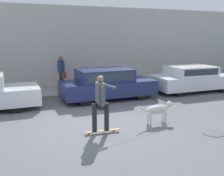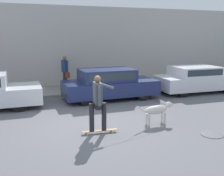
# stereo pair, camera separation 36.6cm
# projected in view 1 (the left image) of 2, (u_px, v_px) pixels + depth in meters

# --- Properties ---
(ground_plane) EXTENTS (36.00, 36.00, 0.00)m
(ground_plane) POSITION_uv_depth(u_px,v_px,m) (96.00, 128.00, 7.97)
(ground_plane) COLOR slate
(back_wall) EXTENTS (32.00, 0.30, 4.30)m
(back_wall) POSITION_uv_depth(u_px,v_px,m) (55.00, 47.00, 13.76)
(back_wall) COLOR #B2ADA8
(back_wall) RESTS_ON ground_plane
(sidewalk_curb) EXTENTS (30.00, 2.29, 0.11)m
(sidewalk_curb) POSITION_uv_depth(u_px,v_px,m) (62.00, 91.00, 12.98)
(sidewalk_curb) COLOR gray
(sidewalk_curb) RESTS_ON ground_plane
(parked_car_1) EXTENTS (4.12, 1.79, 1.34)m
(parked_car_1) POSITION_uv_depth(u_px,v_px,m) (107.00, 84.00, 11.47)
(parked_car_1) COLOR black
(parked_car_1) RESTS_ON ground_plane
(parked_car_2) EXTENTS (4.13, 1.92, 1.28)m
(parked_car_2) POSITION_uv_depth(u_px,v_px,m) (192.00, 79.00, 13.12)
(parked_car_2) COLOR black
(parked_car_2) RESTS_ON ground_plane
(dog) EXTENTS (1.29, 0.32, 0.69)m
(dog) POSITION_uv_depth(u_px,v_px,m) (158.00, 110.00, 8.27)
(dog) COLOR beige
(dog) RESTS_ON ground_plane
(skateboarder) EXTENTS (2.86, 0.57, 1.67)m
(skateboarder) POSITION_uv_depth(u_px,v_px,m) (101.00, 101.00, 7.31)
(skateboarder) COLOR beige
(skateboarder) RESTS_ON ground_plane
(pedestrian_with_bag) EXTENTS (0.35, 0.59, 1.65)m
(pedestrian_with_bag) POSITION_uv_depth(u_px,v_px,m) (61.00, 70.00, 13.16)
(pedestrian_with_bag) COLOR #28282D
(pedestrian_with_bag) RESTS_ON sidewalk_curb
(manhole_cover) EXTENTS (0.63, 0.63, 0.01)m
(manhole_cover) POSITION_uv_depth(u_px,v_px,m) (213.00, 133.00, 7.51)
(manhole_cover) COLOR #38383D
(manhole_cover) RESTS_ON ground_plane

